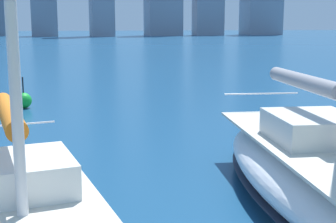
% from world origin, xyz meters
% --- Properties ---
extents(sailboat_grey, '(4.10, 9.19, 12.30)m').
position_xyz_m(sailboat_grey, '(-3.59, -6.89, 0.73)').
color(sailboat_grey, white).
rests_on(sailboat_grey, ground).
extents(channel_buoy, '(0.70, 0.70, 1.40)m').
position_xyz_m(channel_buoy, '(2.53, -20.56, 0.36)').
color(channel_buoy, green).
rests_on(channel_buoy, ground).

